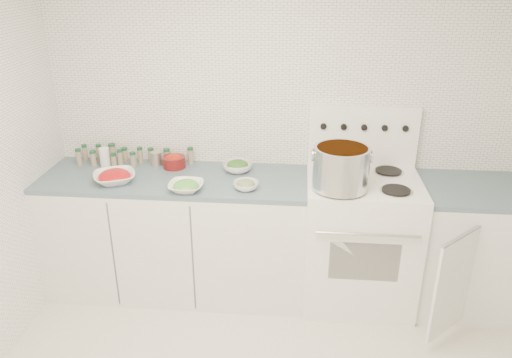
# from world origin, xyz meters

# --- Properties ---
(room_walls) EXTENTS (3.54, 3.04, 2.52)m
(room_walls) POSITION_xyz_m (0.00, 0.00, 1.56)
(room_walls) COLOR white
(room_walls) RESTS_ON ground
(counter_left) EXTENTS (1.85, 0.62, 0.90)m
(counter_left) POSITION_xyz_m (-0.82, 1.19, 0.45)
(counter_left) COLOR white
(counter_left) RESTS_ON ground
(stove) EXTENTS (0.76, 0.70, 1.36)m
(stove) POSITION_xyz_m (0.48, 1.19, 0.50)
(stove) COLOR white
(stove) RESTS_ON ground
(counter_right) EXTENTS (0.89, 0.90, 0.90)m
(counter_right) POSITION_xyz_m (1.30, 1.19, 0.45)
(counter_right) COLOR white
(counter_right) RESTS_ON ground
(stock_pot) EXTENTS (0.37, 0.35, 0.27)m
(stock_pot) POSITION_xyz_m (0.30, 1.02, 1.09)
(stock_pot) COLOR silver
(stock_pot) RESTS_ON stove
(bowl_tomato) EXTENTS (0.36, 0.36, 0.09)m
(bowl_tomato) POSITION_xyz_m (-1.20, 1.06, 0.94)
(bowl_tomato) COLOR white
(bowl_tomato) RESTS_ON counter_left
(bowl_snowpea) EXTENTS (0.23, 0.23, 0.08)m
(bowl_snowpea) POSITION_xyz_m (-0.69, 0.97, 0.93)
(bowl_snowpea) COLOR white
(bowl_snowpea) RESTS_ON counter_left
(bowl_broccoli) EXTENTS (0.23, 0.23, 0.09)m
(bowl_broccoli) POSITION_xyz_m (-0.40, 1.33, 0.94)
(bowl_broccoli) COLOR white
(bowl_broccoli) RESTS_ON counter_left
(bowl_zucchini) EXTENTS (0.20, 0.20, 0.07)m
(bowl_zucchini) POSITION_xyz_m (-0.30, 1.03, 0.93)
(bowl_zucchini) COLOR white
(bowl_zucchini) RESTS_ON counter_left
(bowl_pepper) EXTENTS (0.16, 0.16, 0.10)m
(bowl_pepper) POSITION_xyz_m (-0.86, 1.36, 0.95)
(bowl_pepper) COLOR #5D0F10
(bowl_pepper) RESTS_ON counter_left
(salt_canister) EXTENTS (0.08, 0.08, 0.14)m
(salt_canister) POSITION_xyz_m (-1.37, 1.33, 0.97)
(salt_canister) COLOR white
(salt_canister) RESTS_ON counter_left
(tin_can) EXTENTS (0.08, 0.08, 0.10)m
(tin_can) POSITION_xyz_m (-1.00, 1.39, 0.95)
(tin_can) COLOR #B3A797
(tin_can) RESTS_ON counter_left
(spice_cluster) EXTENTS (0.85, 0.16, 0.14)m
(spice_cluster) POSITION_xyz_m (-1.25, 1.41, 0.96)
(spice_cluster) COLOR gray
(spice_cluster) RESTS_ON counter_left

